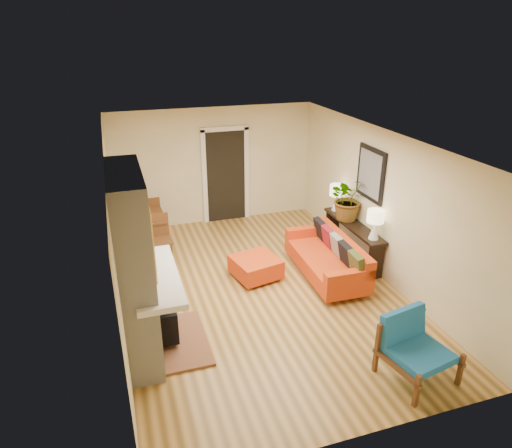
# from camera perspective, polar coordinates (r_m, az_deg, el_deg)

# --- Properties ---
(room_shell) EXTENTS (6.50, 6.50, 6.50)m
(room_shell) POSITION_cam_1_polar(r_m,az_deg,el_deg) (9.89, -1.01, 6.26)
(room_shell) COLOR tan
(room_shell) RESTS_ON ground
(fireplace) EXTENTS (1.09, 1.68, 2.60)m
(fireplace) POSITION_cam_1_polar(r_m,az_deg,el_deg) (6.15, -14.54, -5.75)
(fireplace) COLOR white
(fireplace) RESTS_ON ground
(sofa) EXTENTS (0.91, 2.01, 0.78)m
(sofa) POSITION_cam_1_polar(r_m,az_deg,el_deg) (8.33, 9.21, -4.18)
(sofa) COLOR silver
(sofa) RESTS_ON ground
(ottoman) EXTENTS (0.90, 0.90, 0.38)m
(ottoman) POSITION_cam_1_polar(r_m,az_deg,el_deg) (8.19, -0.04, -5.33)
(ottoman) COLOR silver
(ottoman) RESTS_ON ground
(blue_chair) EXTENTS (0.94, 0.93, 0.85)m
(blue_chair) POSITION_cam_1_polar(r_m,az_deg,el_deg) (6.32, 19.03, -13.95)
(blue_chair) COLOR brown
(blue_chair) RESTS_ON ground
(dining_table) EXTENTS (0.77, 1.73, 0.93)m
(dining_table) POSITION_cam_1_polar(r_m,az_deg,el_deg) (9.31, -13.08, 0.34)
(dining_table) COLOR brown
(dining_table) RESTS_ON ground
(console_table) EXTENTS (0.34, 1.85, 0.72)m
(console_table) POSITION_cam_1_polar(r_m,az_deg,el_deg) (8.90, 12.05, -0.86)
(console_table) COLOR black
(console_table) RESTS_ON ground
(lamp_near) EXTENTS (0.30, 0.30, 0.54)m
(lamp_near) POSITION_cam_1_polar(r_m,az_deg,el_deg) (8.17, 14.67, 0.35)
(lamp_near) COLOR white
(lamp_near) RESTS_ON console_table
(lamp_far) EXTENTS (0.30, 0.30, 0.54)m
(lamp_far) POSITION_cam_1_polar(r_m,az_deg,el_deg) (9.33, 10.07, 3.66)
(lamp_far) COLOR white
(lamp_far) RESTS_ON console_table
(houseplant) EXTENTS (0.79, 0.68, 0.87)m
(houseplant) POSITION_cam_1_polar(r_m,az_deg,el_deg) (8.87, 11.55, 3.18)
(houseplant) COLOR #1E5919
(houseplant) RESTS_ON console_table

